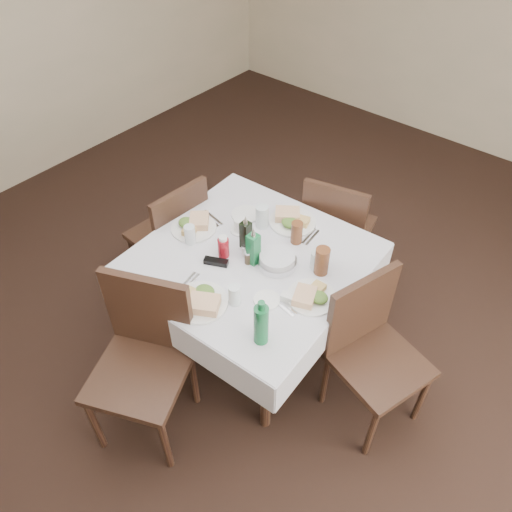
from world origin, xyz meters
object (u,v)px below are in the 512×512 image
(chair_east, at_px, (370,344))
(chair_west, at_px, (174,232))
(water_e, at_px, (316,260))
(dining_table, at_px, (250,268))
(green_bottle, at_px, (261,324))
(oil_cruet_green, at_px, (253,248))
(chair_north, at_px, (336,226))
(coffee_mug, at_px, (240,226))
(water_w, at_px, (190,235))
(bread_basket, at_px, (277,260))
(oil_cruet_dark, at_px, (246,234))
(chair_south, at_px, (145,351))
(water_n, at_px, (262,217))
(water_s, at_px, (235,295))
(ketchup_bottle, at_px, (223,247))

(chair_east, relative_size, chair_west, 1.03)
(chair_east, relative_size, water_e, 8.14)
(dining_table, bearing_deg, green_bottle, -44.32)
(water_e, height_order, oil_cruet_green, oil_cruet_green)
(chair_north, distance_m, coffee_mug, 0.78)
(water_w, xyz_separation_m, bread_basket, (0.52, 0.18, -0.03))
(oil_cruet_dark, bearing_deg, chair_south, -90.76)
(chair_north, height_order, coffee_mug, chair_north)
(chair_east, xyz_separation_m, oil_cruet_dark, (-0.88, -0.01, 0.31))
(water_n, xyz_separation_m, oil_cruet_dark, (0.05, -0.21, 0.03))
(water_s, xyz_separation_m, bread_basket, (-0.00, 0.37, -0.02))
(ketchup_bottle, relative_size, green_bottle, 0.51)
(chair_south, xyz_separation_m, water_e, (0.43, 0.93, 0.24))
(chair_south, bearing_deg, green_bottle, 33.70)
(chair_north, bearing_deg, water_w, -115.98)
(bread_basket, bearing_deg, chair_east, 1.56)
(chair_west, bearing_deg, chair_south, -51.78)
(chair_west, bearing_deg, water_w, -24.59)
(oil_cruet_dark, xyz_separation_m, coffee_mug, (-0.12, 0.09, -0.06))
(dining_table, bearing_deg, coffee_mug, 143.53)
(water_s, height_order, water_w, water_w)
(chair_north, bearing_deg, chair_west, -136.66)
(green_bottle, bearing_deg, water_e, 98.06)
(dining_table, relative_size, water_s, 10.88)
(ketchup_bottle, relative_size, coffee_mug, 1.06)
(water_w, height_order, bread_basket, water_w)
(chair_east, distance_m, green_bottle, 0.70)
(water_s, distance_m, green_bottle, 0.29)
(green_bottle, bearing_deg, coffee_mug, 137.96)
(chair_north, distance_m, water_e, 0.74)
(water_n, height_order, water_s, water_n)
(bread_basket, height_order, coffee_mug, coffee_mug)
(water_w, distance_m, ketchup_bottle, 0.23)
(dining_table, bearing_deg, water_w, -160.48)
(chair_west, bearing_deg, water_e, 7.20)
(oil_cruet_dark, bearing_deg, chair_west, -178.29)
(dining_table, bearing_deg, chair_north, 83.01)
(chair_south, xyz_separation_m, coffee_mug, (-0.11, 0.91, 0.22))
(oil_cruet_green, bearing_deg, ketchup_bottle, -157.67)
(water_n, bearing_deg, water_w, -120.43)
(water_n, relative_size, water_w, 1.21)
(water_w, height_order, oil_cruet_dark, oil_cruet_dark)
(chair_south, height_order, coffee_mug, chair_south)
(dining_table, bearing_deg, chair_west, 176.93)
(water_e, xyz_separation_m, water_w, (-0.70, -0.30, 0.00))
(ketchup_bottle, bearing_deg, water_e, 28.59)
(bread_basket, xyz_separation_m, coffee_mug, (-0.36, 0.09, 0.01))
(dining_table, distance_m, chair_east, 0.82)
(water_n, bearing_deg, bread_basket, -36.73)
(ketchup_bottle, bearing_deg, oil_cruet_green, 22.33)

